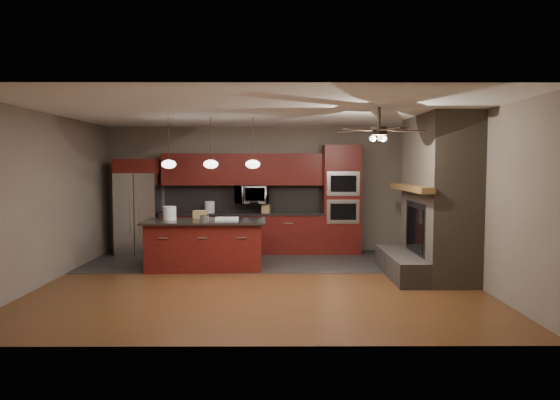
{
  "coord_description": "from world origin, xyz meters",
  "views": [
    {
      "loc": [
        0.3,
        -8.23,
        1.94
      ],
      "look_at": [
        0.34,
        0.6,
        1.33
      ],
      "focal_mm": 32.0,
      "sensor_mm": 36.0,
      "label": 1
    }
  ],
  "objects_px": {
    "kitchen_island": "(205,244)",
    "paint_can": "(204,219)",
    "counter_bucket": "(210,207)",
    "counter_box": "(266,209)",
    "oven_tower": "(341,199)",
    "cardboard_box": "(200,214)",
    "paint_tray": "(227,219)",
    "refrigerator": "(139,207)",
    "white_bucket": "(170,213)",
    "microwave": "(252,194)"
  },
  "relations": [
    {
      "from": "cardboard_box",
      "to": "paint_can",
      "type": "bearing_deg",
      "value": -58.76
    },
    {
      "from": "paint_can",
      "to": "white_bucket",
      "type": "bearing_deg",
      "value": 160.43
    },
    {
      "from": "counter_bucket",
      "to": "counter_box",
      "type": "xyz_separation_m",
      "value": [
        1.24,
        -0.05,
        -0.03
      ]
    },
    {
      "from": "refrigerator",
      "to": "cardboard_box",
      "type": "xyz_separation_m",
      "value": [
        1.53,
        -1.25,
        -0.04
      ]
    },
    {
      "from": "kitchen_island",
      "to": "white_bucket",
      "type": "relative_size",
      "value": 8.8
    },
    {
      "from": "oven_tower",
      "to": "paint_tray",
      "type": "distance_m",
      "value": 2.88
    },
    {
      "from": "counter_box",
      "to": "paint_tray",
      "type": "bearing_deg",
      "value": -99.6
    },
    {
      "from": "paint_can",
      "to": "counter_bucket",
      "type": "relative_size",
      "value": 0.67
    },
    {
      "from": "white_bucket",
      "to": "microwave",
      "type": "bearing_deg",
      "value": 50.18
    },
    {
      "from": "paint_tray",
      "to": "cardboard_box",
      "type": "xyz_separation_m",
      "value": [
        -0.55,
        0.31,
        0.05
      ]
    },
    {
      "from": "oven_tower",
      "to": "white_bucket",
      "type": "xyz_separation_m",
      "value": [
        -3.42,
        -1.67,
        -0.14
      ]
    },
    {
      "from": "microwave",
      "to": "paint_can",
      "type": "relative_size",
      "value": 4.36
    },
    {
      "from": "counter_box",
      "to": "refrigerator",
      "type": "bearing_deg",
      "value": -165.37
    },
    {
      "from": "oven_tower",
      "to": "counter_box",
      "type": "xyz_separation_m",
      "value": [
        -1.66,
        -0.04,
        -0.2
      ]
    },
    {
      "from": "microwave",
      "to": "white_bucket",
      "type": "bearing_deg",
      "value": -129.82
    },
    {
      "from": "counter_bucket",
      "to": "cardboard_box",
      "type": "bearing_deg",
      "value": -90.37
    },
    {
      "from": "microwave",
      "to": "oven_tower",
      "type": "bearing_deg",
      "value": -1.66
    },
    {
      "from": "white_bucket",
      "to": "counter_box",
      "type": "height_order",
      "value": "white_bucket"
    },
    {
      "from": "cardboard_box",
      "to": "counter_bucket",
      "type": "height_order",
      "value": "counter_bucket"
    },
    {
      "from": "microwave",
      "to": "kitchen_island",
      "type": "height_order",
      "value": "microwave"
    },
    {
      "from": "white_bucket",
      "to": "paint_can",
      "type": "distance_m",
      "value": 0.72
    },
    {
      "from": "microwave",
      "to": "paint_can",
      "type": "bearing_deg",
      "value": -111.18
    },
    {
      "from": "kitchen_island",
      "to": "paint_tray",
      "type": "height_order",
      "value": "paint_tray"
    },
    {
      "from": "oven_tower",
      "to": "paint_can",
      "type": "bearing_deg",
      "value": -145.07
    },
    {
      "from": "paint_tray",
      "to": "counter_bucket",
      "type": "relative_size",
      "value": 1.75
    },
    {
      "from": "white_bucket",
      "to": "counter_bucket",
      "type": "bearing_deg",
      "value": 72.88
    },
    {
      "from": "white_bucket",
      "to": "counter_box",
      "type": "bearing_deg",
      "value": 42.84
    },
    {
      "from": "oven_tower",
      "to": "white_bucket",
      "type": "height_order",
      "value": "oven_tower"
    },
    {
      "from": "kitchen_island",
      "to": "counter_box",
      "type": "height_order",
      "value": "counter_box"
    },
    {
      "from": "counter_bucket",
      "to": "paint_tray",
      "type": "bearing_deg",
      "value": -71.69
    },
    {
      "from": "microwave",
      "to": "refrigerator",
      "type": "bearing_deg",
      "value": -176.95
    },
    {
      "from": "paint_tray",
      "to": "counter_box",
      "type": "relative_size",
      "value": 2.33
    },
    {
      "from": "paint_can",
      "to": "oven_tower",
      "type": "bearing_deg",
      "value": 34.93
    },
    {
      "from": "refrigerator",
      "to": "counter_box",
      "type": "bearing_deg",
      "value": 0.64
    },
    {
      "from": "refrigerator",
      "to": "white_bucket",
      "type": "distance_m",
      "value": 1.9
    },
    {
      "from": "white_bucket",
      "to": "cardboard_box",
      "type": "height_order",
      "value": "white_bucket"
    },
    {
      "from": "oven_tower",
      "to": "refrigerator",
      "type": "height_order",
      "value": "oven_tower"
    },
    {
      "from": "oven_tower",
      "to": "cardboard_box",
      "type": "height_order",
      "value": "oven_tower"
    },
    {
      "from": "oven_tower",
      "to": "paint_tray",
      "type": "relative_size",
      "value": 5.44
    },
    {
      "from": "kitchen_island",
      "to": "counter_bucket",
      "type": "height_order",
      "value": "counter_bucket"
    },
    {
      "from": "refrigerator",
      "to": "counter_bucket",
      "type": "height_order",
      "value": "refrigerator"
    },
    {
      "from": "paint_can",
      "to": "counter_box",
      "type": "xyz_separation_m",
      "value": [
        1.08,
        1.87,
        0.02
      ]
    },
    {
      "from": "oven_tower",
      "to": "counter_box",
      "type": "distance_m",
      "value": 1.67
    },
    {
      "from": "white_bucket",
      "to": "counter_bucket",
      "type": "xyz_separation_m",
      "value": [
        0.52,
        1.68,
        -0.02
      ]
    },
    {
      "from": "white_bucket",
      "to": "refrigerator",
      "type": "bearing_deg",
      "value": 122.69
    },
    {
      "from": "kitchen_island",
      "to": "paint_can",
      "type": "bearing_deg",
      "value": -86.07
    },
    {
      "from": "microwave",
      "to": "refrigerator",
      "type": "distance_m",
      "value": 2.48
    },
    {
      "from": "oven_tower",
      "to": "white_bucket",
      "type": "bearing_deg",
      "value": -153.93
    },
    {
      "from": "kitchen_island",
      "to": "paint_tray",
      "type": "bearing_deg",
      "value": 3.58
    },
    {
      "from": "paint_can",
      "to": "cardboard_box",
      "type": "height_order",
      "value": "cardboard_box"
    }
  ]
}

